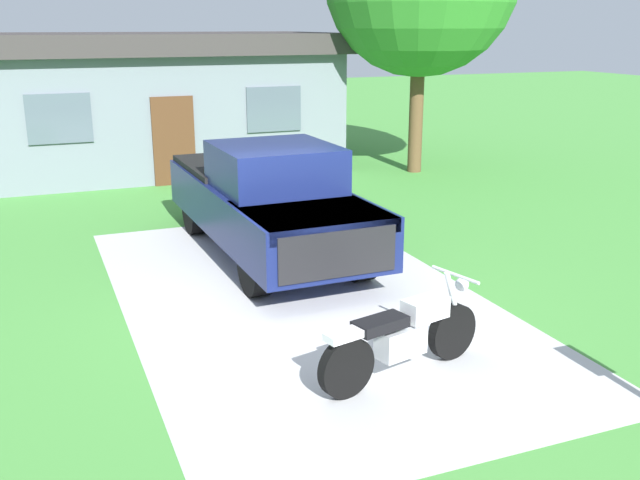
% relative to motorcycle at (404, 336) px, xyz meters
% --- Properties ---
extents(ground_plane, '(80.00, 80.00, 0.00)m').
position_rel_motorcycle_xyz_m(ground_plane, '(-0.21, 2.63, -0.47)').
color(ground_plane, '#49943E').
extents(driveway_pad, '(4.82, 8.74, 0.01)m').
position_rel_motorcycle_xyz_m(driveway_pad, '(-0.21, 2.63, -0.47)').
color(driveway_pad, '#BEBEBE').
rests_on(driveway_pad, ground).
extents(motorcycle, '(2.17, 0.88, 1.09)m').
position_rel_motorcycle_xyz_m(motorcycle, '(0.00, 0.00, 0.00)').
color(motorcycle, black).
rests_on(motorcycle, ground).
extents(pickup_truck, '(2.13, 5.67, 1.90)m').
position_rel_motorcycle_xyz_m(pickup_truck, '(0.02, 4.86, 0.48)').
color(pickup_truck, black).
rests_on(pickup_truck, ground).
extents(neighbor_house, '(9.60, 5.60, 3.50)m').
position_rel_motorcycle_xyz_m(neighbor_house, '(-0.33, 13.41, 1.32)').
color(neighbor_house, slate).
rests_on(neighbor_house, ground).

